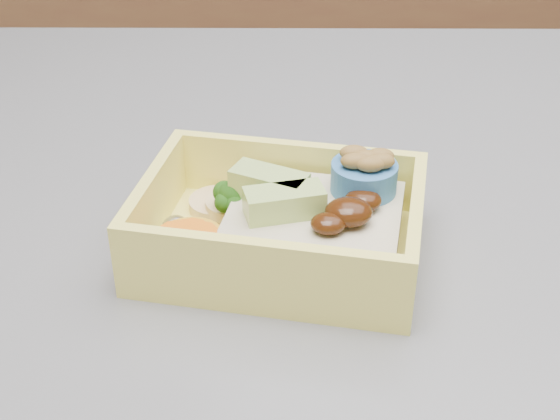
{
  "coord_description": "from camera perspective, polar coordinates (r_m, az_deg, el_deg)",
  "views": [
    {
      "loc": [
        -0.19,
        -0.45,
        1.2
      ],
      "look_at": [
        -0.19,
        -0.08,
        0.95
      ],
      "focal_mm": 50.0,
      "sensor_mm": 36.0,
      "label": 1
    }
  ],
  "objects": [
    {
      "name": "bento_box",
      "position": [
        0.46,
        0.67,
        -1.07
      ],
      "size": [
        0.18,
        0.15,
        0.06
      ],
      "rotation": [
        0.0,
        0.0,
        -0.19
      ],
      "color": "#FFF269",
      "rests_on": "island"
    }
  ]
}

